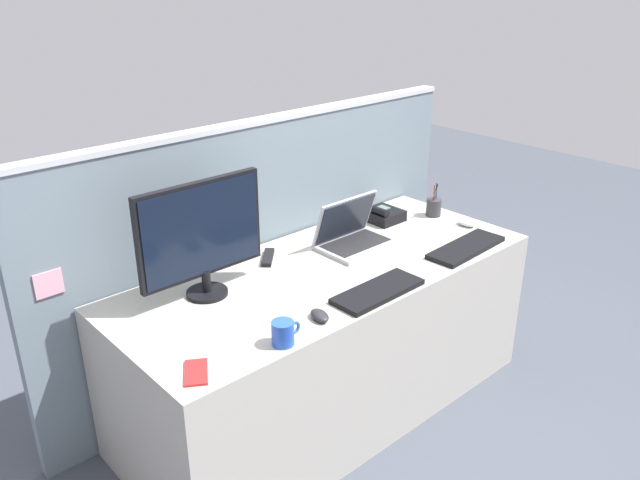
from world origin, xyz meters
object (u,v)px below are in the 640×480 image
keyboard_main (466,248)px  computer_mouse_right_hand (320,315)px  desktop_monitor (201,234)px  keyboard_spare (378,291)px  tv_remote (268,257)px  laptop (352,234)px  pen_cup (434,207)px  cell_phone_red_case (196,372)px  coffee_mug (283,333)px  desk_phone (383,215)px  computer_mouse_left_hand (467,223)px

keyboard_main → computer_mouse_right_hand: bearing=177.6°
desktop_monitor → keyboard_spare: (0.52, -0.47, -0.25)m
tv_remote → computer_mouse_right_hand: bearing=-64.5°
laptop → pen_cup: 0.60m
keyboard_spare → computer_mouse_right_hand: size_ratio=4.12×
computer_mouse_right_hand → cell_phone_red_case: (-0.54, 0.01, -0.01)m
pen_cup → coffee_mug: pen_cup is taller
pen_cup → cell_phone_red_case: (-1.71, -0.38, -0.04)m
cell_phone_red_case → keyboard_main: bearing=32.0°
keyboard_spare → pen_cup: size_ratio=2.27×
keyboard_main → keyboard_spare: 0.63m
laptop → pen_cup: bearing=-1.3°
desktop_monitor → tv_remote: 0.47m
keyboard_spare → coffee_mug: 0.52m
pen_cup → cell_phone_red_case: pen_cup is taller
tv_remote → coffee_mug: 0.71m
desktop_monitor → tv_remote: bearing=12.9°
desk_phone → computer_mouse_right_hand: 1.06m
cell_phone_red_case → coffee_mug: (0.33, -0.06, 0.04)m
laptop → cell_phone_red_case: 1.18m
computer_mouse_right_hand → pen_cup: pen_cup is taller
desktop_monitor → desk_phone: desktop_monitor is taller
tv_remote → computer_mouse_left_hand: bearing=23.8°
desk_phone → keyboard_spare: desk_phone is taller
desk_phone → cell_phone_red_case: (-1.45, -0.51, -0.03)m
computer_mouse_left_hand → desk_phone: bearing=127.0°
computer_mouse_right_hand → computer_mouse_left_hand: size_ratio=1.00×
desktop_monitor → keyboard_main: (1.14, -0.45, -0.25)m
computer_mouse_right_hand → coffee_mug: coffee_mug is taller
laptop → computer_mouse_left_hand: laptop is taller
keyboard_spare → tv_remote: keyboard_spare is taller
keyboard_spare → pen_cup: 0.95m
tv_remote → coffee_mug: (-0.39, -0.59, 0.03)m
desktop_monitor → cell_phone_red_case: 0.61m
laptop → desk_phone: laptop is taller
keyboard_main → keyboard_spare: (-0.63, -0.02, 0.00)m
desktop_monitor → pen_cup: desktop_monitor is taller
keyboard_spare → computer_mouse_right_hand: 0.31m
desktop_monitor → pen_cup: bearing=-2.9°
laptop → desk_phone: bearing=19.1°
laptop → computer_mouse_left_hand: (0.61, -0.22, -0.04)m
tv_remote → laptop: bearing=23.6°
laptop → computer_mouse_right_hand: size_ratio=3.52×
keyboard_spare → computer_mouse_left_hand: 0.89m
desk_phone → pen_cup: size_ratio=0.97×
computer_mouse_right_hand → tv_remote: computer_mouse_right_hand is taller
laptop → coffee_mug: 0.90m
desktop_monitor → desk_phone: (1.13, 0.06, -0.23)m
desk_phone → computer_mouse_right_hand: bearing=-150.3°
desktop_monitor → computer_mouse_right_hand: desktop_monitor is taller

